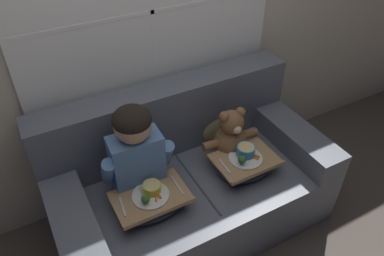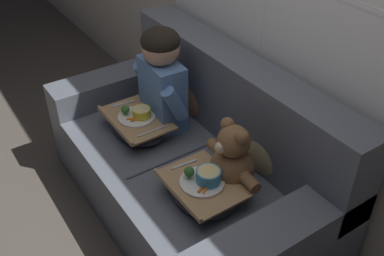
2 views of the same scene
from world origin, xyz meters
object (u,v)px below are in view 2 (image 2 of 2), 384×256
at_px(couch, 194,165).
at_px(lap_tray_child, 137,124).
at_px(throw_pillow_behind_teddy, 265,146).
at_px(throw_pillow_behind_child, 193,90).
at_px(child_figure, 162,74).
at_px(lap_tray_teddy, 202,189).
at_px(teddy_bear, 231,161).

relative_size(couch, lap_tray_child, 4.04).
bearing_deg(couch, throw_pillow_behind_teddy, 32.88).
distance_m(throw_pillow_behind_child, child_figure, 0.28).
bearing_deg(lap_tray_child, lap_tray_teddy, 0.07).
xyz_separation_m(throw_pillow_behind_teddy, child_figure, (-0.66, -0.21, 0.18)).
bearing_deg(throw_pillow_behind_teddy, couch, -147.12).
bearing_deg(teddy_bear, throw_pillow_behind_teddy, 89.90).
bearing_deg(lap_tray_teddy, throw_pillow_behind_teddy, 90.07).
distance_m(couch, teddy_bear, 0.42).
relative_size(couch, throw_pillow_behind_teddy, 5.29).
xyz_separation_m(couch, lap_tray_teddy, (0.33, -0.18, 0.17)).
bearing_deg(lap_tray_teddy, teddy_bear, 90.28).
bearing_deg(throw_pillow_behind_teddy, lap_tray_teddy, -89.93).
distance_m(throw_pillow_behind_child, teddy_bear, 0.70).
distance_m(throw_pillow_behind_teddy, child_figure, 0.72).
distance_m(throw_pillow_behind_teddy, teddy_bear, 0.22).
relative_size(couch, teddy_bear, 4.34).
height_order(teddy_bear, lap_tray_child, teddy_bear).
bearing_deg(teddy_bear, lap_tray_child, -165.17).
relative_size(throw_pillow_behind_teddy, child_figure, 0.54).
bearing_deg(lap_tray_teddy, lap_tray_child, -179.93).
xyz_separation_m(throw_pillow_behind_child, child_figure, (-0.00, -0.21, 0.18)).
relative_size(throw_pillow_behind_child, teddy_bear, 0.85).
height_order(couch, child_figure, child_figure).
bearing_deg(child_figure, teddy_bear, -0.35).
height_order(child_figure, lap_tray_teddy, child_figure).
bearing_deg(teddy_bear, lap_tray_teddy, -89.72).
bearing_deg(teddy_bear, child_figure, 179.65).
bearing_deg(throw_pillow_behind_teddy, lap_tray_child, -149.32).
bearing_deg(lap_tray_teddy, couch, 151.80).
height_order(lap_tray_child, lap_tray_teddy, lap_tray_teddy).
xyz_separation_m(throw_pillow_behind_teddy, lap_tray_child, (-0.66, -0.39, -0.10)).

